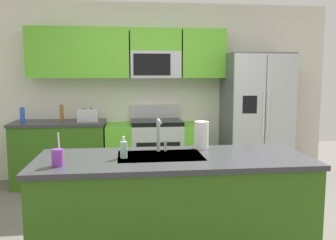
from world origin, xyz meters
TOP-DOWN VIEW (x-y plane):
  - ground_plane at (0.00, 0.00)m, footprint 9.00×9.00m
  - kitchen_wall_unit at (-0.14, 2.08)m, footprint 5.20×0.43m
  - back_counter at (-1.43, 1.80)m, footprint 1.27×0.63m
  - range_oven at (-0.10, 1.80)m, footprint 1.36×0.61m
  - refrigerator at (1.39, 1.73)m, footprint 0.90×0.76m
  - island_counter at (-0.13, -0.54)m, footprint 2.17×0.84m
  - toaster at (-1.03, 1.75)m, footprint 0.28×0.16m
  - pepper_mill at (-1.39, 1.80)m, footprint 0.05×0.05m
  - bottle_blue at (-1.90, 1.74)m, footprint 0.07×0.07m
  - sink_faucet at (-0.23, -0.35)m, footprint 0.08×0.21m
  - drink_cup_purple at (-0.99, -0.74)m, footprint 0.08×0.08m
  - soap_dispenser at (-0.52, -0.54)m, footprint 0.06×0.06m
  - paper_towel_roll at (0.16, -0.24)m, footprint 0.12×0.12m

SIDE VIEW (x-z plane):
  - ground_plane at x=0.00m, z-range 0.00..0.00m
  - range_oven at x=-0.10m, z-range -0.11..0.99m
  - back_counter at x=-1.43m, z-range 0.00..0.90m
  - island_counter at x=-0.13m, z-range 0.00..0.90m
  - refrigerator at x=1.39m, z-range 0.00..1.85m
  - drink_cup_purple at x=-0.99m, z-range 0.84..1.08m
  - soap_dispenser at x=-0.52m, z-range 0.88..1.05m
  - toaster at x=-1.03m, z-range 0.90..1.08m
  - bottle_blue at x=-1.90m, z-range 0.90..1.11m
  - pepper_mill at x=-1.39m, z-range 0.90..1.13m
  - paper_towel_roll at x=0.16m, z-range 0.90..1.14m
  - sink_faucet at x=-0.23m, z-range 0.93..1.21m
  - kitchen_wall_unit at x=-0.14m, z-range 0.17..2.77m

